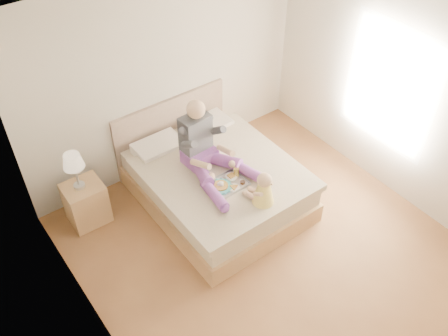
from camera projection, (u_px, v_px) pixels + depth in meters
room at (282, 149)px, 4.94m from camera, size 4.02×4.22×2.71m
bed at (214, 180)px, 6.35m from camera, size 1.70×2.18×1.00m
nightstand at (86, 203)px, 6.09m from camera, size 0.47×0.41×0.56m
lamp at (73, 163)px, 5.64m from camera, size 0.24×0.24×0.50m
adult at (206, 150)px, 5.92m from camera, size 0.76×1.10×0.90m
tray at (227, 183)px, 5.84m from camera, size 0.44×0.35×0.13m
baby at (263, 190)px, 5.55m from camera, size 0.29×0.38×0.42m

